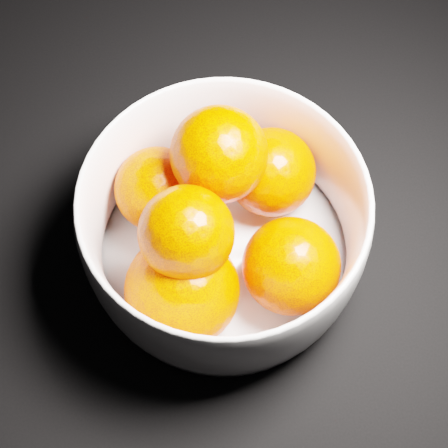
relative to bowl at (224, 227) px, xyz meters
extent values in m
cylinder|color=silver|center=(0.00, 0.00, -0.05)|extent=(0.23, 0.23, 0.01)
sphere|color=#F84100|center=(0.05, 0.05, 0.00)|extent=(0.08, 0.08, 0.08)
sphere|color=#F84100|center=(-0.05, 0.05, 0.00)|extent=(0.08, 0.08, 0.08)
sphere|color=#F84100|center=(-0.05, -0.05, 0.00)|extent=(0.10, 0.10, 0.10)
sphere|color=#F84100|center=(0.05, -0.05, 0.00)|extent=(0.08, 0.08, 0.08)
sphere|color=#F84100|center=(0.01, 0.05, 0.04)|extent=(0.08, 0.08, 0.08)
sphere|color=#F84100|center=(-0.03, -0.02, 0.04)|extent=(0.08, 0.08, 0.08)
camera|label=1|loc=(-0.05, -0.23, 0.48)|focal=50.00mm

